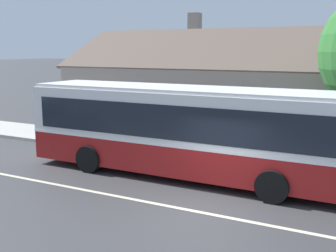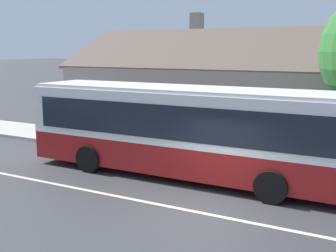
# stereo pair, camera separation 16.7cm
# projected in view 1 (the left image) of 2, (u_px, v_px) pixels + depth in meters

# --- Properties ---
(ground_plane) EXTENTS (300.00, 300.00, 0.00)m
(ground_plane) POSITION_uv_depth(u_px,v_px,m) (203.00, 213.00, 11.63)
(ground_plane) COLOR #38383A
(sidewalk_far) EXTENTS (60.00, 3.00, 0.15)m
(sidewalk_far) POSITION_uv_depth(u_px,v_px,m) (262.00, 160.00, 16.84)
(sidewalk_far) COLOR #ADAAA3
(sidewalk_far) RESTS_ON ground
(lane_divider_stripe) EXTENTS (60.00, 0.16, 0.01)m
(lane_divider_stripe) POSITION_uv_depth(u_px,v_px,m) (203.00, 213.00, 11.63)
(lane_divider_stripe) COLOR beige
(lane_divider_stripe) RESTS_ON ground
(community_building) EXTENTS (27.56, 9.71, 6.72)m
(community_building) POSITION_uv_depth(u_px,v_px,m) (310.00, 97.00, 23.16)
(community_building) COLOR gray
(community_building) RESTS_ON ground
(transit_bus) EXTENTS (11.60, 2.80, 3.16)m
(transit_bus) POSITION_uv_depth(u_px,v_px,m) (182.00, 129.00, 14.80)
(transit_bus) COLOR maroon
(transit_bus) RESTS_ON ground
(bench_by_building) EXTENTS (1.68, 0.51, 0.94)m
(bench_by_building) POSITION_uv_depth(u_px,v_px,m) (88.00, 130.00, 20.47)
(bench_by_building) COLOR brown
(bench_by_building) RESTS_ON sidewalk_far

